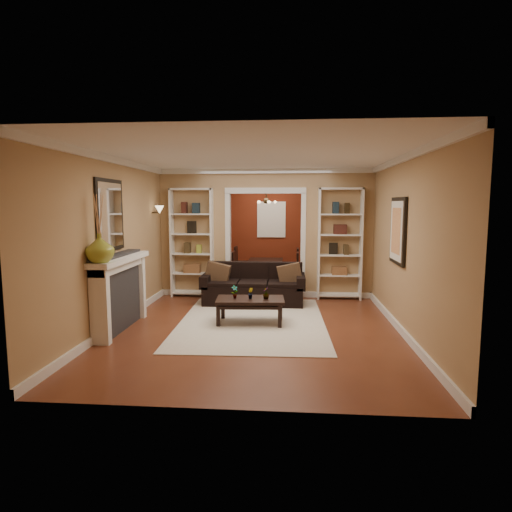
# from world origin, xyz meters

# --- Properties ---
(floor) EXTENTS (8.00, 8.00, 0.00)m
(floor) POSITION_xyz_m (0.00, 0.00, 0.00)
(floor) COLOR brown
(floor) RESTS_ON ground
(ceiling) EXTENTS (8.00, 8.00, 0.00)m
(ceiling) POSITION_xyz_m (0.00, 0.00, 2.70)
(ceiling) COLOR white
(ceiling) RESTS_ON ground
(wall_back) EXTENTS (8.00, 0.00, 8.00)m
(wall_back) POSITION_xyz_m (0.00, 4.00, 1.35)
(wall_back) COLOR tan
(wall_back) RESTS_ON ground
(wall_front) EXTENTS (8.00, 0.00, 8.00)m
(wall_front) POSITION_xyz_m (0.00, -4.00, 1.35)
(wall_front) COLOR tan
(wall_front) RESTS_ON ground
(wall_left) EXTENTS (0.00, 8.00, 8.00)m
(wall_left) POSITION_xyz_m (-2.25, 0.00, 1.35)
(wall_left) COLOR tan
(wall_left) RESTS_ON ground
(wall_right) EXTENTS (0.00, 8.00, 8.00)m
(wall_right) POSITION_xyz_m (2.25, 0.00, 1.35)
(wall_right) COLOR tan
(wall_right) RESTS_ON ground
(partition_wall) EXTENTS (4.50, 0.15, 2.70)m
(partition_wall) POSITION_xyz_m (0.00, 1.20, 1.35)
(partition_wall) COLOR tan
(partition_wall) RESTS_ON floor
(red_back_panel) EXTENTS (4.44, 0.04, 2.64)m
(red_back_panel) POSITION_xyz_m (0.00, 3.97, 1.32)
(red_back_panel) COLOR maroon
(red_back_panel) RESTS_ON floor
(dining_window) EXTENTS (0.78, 0.03, 0.98)m
(dining_window) POSITION_xyz_m (0.00, 3.93, 1.55)
(dining_window) COLOR #8CA5CC
(dining_window) RESTS_ON wall_back
(area_rug) EXTENTS (2.50, 3.43, 0.01)m
(area_rug) POSITION_xyz_m (-0.10, -0.88, 0.01)
(area_rug) COLOR silver
(area_rug) RESTS_ON floor
(sofa) EXTENTS (2.03, 0.88, 0.79)m
(sofa) POSITION_xyz_m (-0.19, 0.45, 0.40)
(sofa) COLOR black
(sofa) RESTS_ON floor
(pillow_left) EXTENTS (0.48, 0.18, 0.47)m
(pillow_left) POSITION_xyz_m (-0.91, 0.43, 0.62)
(pillow_left) COLOR brown
(pillow_left) RESTS_ON sofa
(pillow_right) EXTENTS (0.46, 0.16, 0.45)m
(pillow_right) POSITION_xyz_m (0.53, 0.43, 0.61)
(pillow_right) COLOR brown
(pillow_right) RESTS_ON sofa
(coffee_table) EXTENTS (1.15, 0.68, 0.42)m
(coffee_table) POSITION_xyz_m (-0.12, -0.99, 0.21)
(coffee_table) COLOR black
(coffee_table) RESTS_ON floor
(plant_left) EXTENTS (0.14, 0.13, 0.21)m
(plant_left) POSITION_xyz_m (-0.38, -0.99, 0.53)
(plant_left) COLOR #336626
(plant_left) RESTS_ON coffee_table
(plant_center) EXTENTS (0.10, 0.11, 0.18)m
(plant_center) POSITION_xyz_m (-0.12, -0.99, 0.51)
(plant_center) COLOR #336626
(plant_center) RESTS_ON coffee_table
(plant_right) EXTENTS (0.11, 0.11, 0.19)m
(plant_right) POSITION_xyz_m (0.14, -0.99, 0.51)
(plant_right) COLOR #336626
(plant_right) RESTS_ON coffee_table
(bookshelf_left) EXTENTS (0.90, 0.30, 2.30)m
(bookshelf_left) POSITION_xyz_m (-1.55, 1.03, 1.15)
(bookshelf_left) COLOR white
(bookshelf_left) RESTS_ON floor
(bookshelf_right) EXTENTS (0.90, 0.30, 2.30)m
(bookshelf_right) POSITION_xyz_m (1.55, 1.03, 1.15)
(bookshelf_right) COLOR white
(bookshelf_right) RESTS_ON floor
(fireplace) EXTENTS (0.32, 1.70, 1.16)m
(fireplace) POSITION_xyz_m (-2.09, -1.50, 0.58)
(fireplace) COLOR white
(fireplace) RESTS_ON floor
(vase) EXTENTS (0.45, 0.45, 0.40)m
(vase) POSITION_xyz_m (-2.09, -2.19, 1.36)
(vase) COLOR #94A033
(vase) RESTS_ON fireplace
(mirror) EXTENTS (0.03, 0.95, 1.10)m
(mirror) POSITION_xyz_m (-2.23, -1.50, 1.80)
(mirror) COLOR silver
(mirror) RESTS_ON wall_left
(wall_sconce) EXTENTS (0.18, 0.18, 0.22)m
(wall_sconce) POSITION_xyz_m (-2.15, 0.55, 1.83)
(wall_sconce) COLOR #FFE0A5
(wall_sconce) RESTS_ON wall_left
(framed_art) EXTENTS (0.04, 0.85, 1.05)m
(framed_art) POSITION_xyz_m (2.21, -1.00, 1.55)
(framed_art) COLOR black
(framed_art) RESTS_ON wall_right
(dining_table) EXTENTS (1.57, 0.87, 0.55)m
(dining_table) POSITION_xyz_m (-0.07, 2.69, 0.28)
(dining_table) COLOR black
(dining_table) RESTS_ON floor
(dining_chair_nw) EXTENTS (0.55, 0.55, 0.85)m
(dining_chair_nw) POSITION_xyz_m (-0.62, 2.39, 0.42)
(dining_chair_nw) COLOR black
(dining_chair_nw) RESTS_ON floor
(dining_chair_ne) EXTENTS (0.44, 0.44, 0.84)m
(dining_chair_ne) POSITION_xyz_m (0.48, 2.39, 0.42)
(dining_chair_ne) COLOR black
(dining_chair_ne) RESTS_ON floor
(dining_chair_sw) EXTENTS (0.54, 0.54, 0.92)m
(dining_chair_sw) POSITION_xyz_m (-0.62, 2.99, 0.46)
(dining_chair_sw) COLOR black
(dining_chair_sw) RESTS_ON floor
(dining_chair_se) EXTENTS (0.53, 0.53, 0.88)m
(dining_chair_se) POSITION_xyz_m (0.48, 2.99, 0.44)
(dining_chair_se) COLOR black
(dining_chair_se) RESTS_ON floor
(chandelier) EXTENTS (0.50, 0.50, 0.30)m
(chandelier) POSITION_xyz_m (0.00, 2.70, 2.02)
(chandelier) COLOR #362A18
(chandelier) RESTS_ON ceiling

